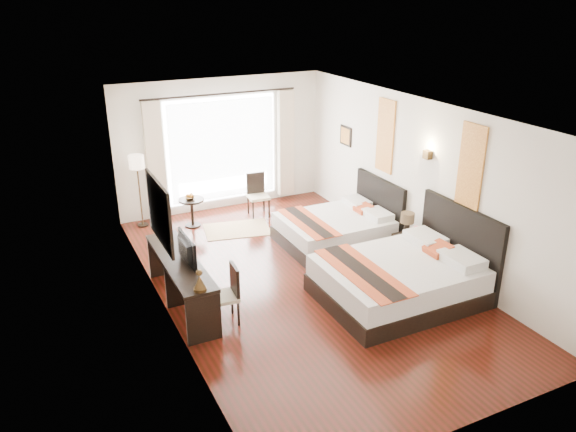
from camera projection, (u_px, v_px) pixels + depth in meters
name	position (u px, v px, depth m)	size (l,w,h in m)	color
floor	(302.00, 280.00, 9.26)	(4.50, 7.50, 0.01)	black
ceiling	(304.00, 112.00, 8.20)	(4.50, 7.50, 0.02)	white
wall_headboard	(419.00, 180.00, 9.64)	(0.01, 7.50, 2.80)	silver
wall_desk	(160.00, 225.00, 7.82)	(0.01, 7.50, 2.80)	silver
wall_window	(222.00, 145.00, 11.85)	(4.50, 0.01, 2.80)	silver
wall_entry	(475.00, 318.00, 5.61)	(4.50, 0.01, 2.80)	silver
window_glass	(222.00, 149.00, 11.87)	(2.40, 0.02, 2.20)	white
sheer_curtain	(223.00, 150.00, 11.82)	(2.30, 0.02, 2.10)	white
drape_left	(155.00, 160.00, 11.21)	(0.35, 0.14, 2.35)	#BFB294
drape_right	(286.00, 144.00, 12.38)	(0.35, 0.14, 2.35)	#BFB294
art_panel_near	(471.00, 168.00, 8.45)	(0.03, 0.50, 1.35)	#9C4716
art_panel_far	(385.00, 136.00, 10.29)	(0.03, 0.50, 1.35)	#9C4716
wall_sconce	(427.00, 155.00, 9.24)	(0.10, 0.14, 0.14)	#422F17
mirror_frame	(159.00, 212.00, 7.86)	(0.04, 1.25, 0.95)	black
mirror_glass	(161.00, 212.00, 7.87)	(0.01, 1.12, 0.82)	white
bed_near	(403.00, 278.00, 8.60)	(2.37, 1.84, 1.34)	black
bed_far	(338.00, 228.00, 10.53)	(2.02, 1.57, 1.13)	black
nightstand	(409.00, 249.00, 9.78)	(0.41, 0.50, 0.48)	black
table_lamp	(407.00, 219.00, 9.70)	(0.24, 0.24, 0.38)	black
vase	(416.00, 235.00, 9.55)	(0.14, 0.14, 0.14)	black
console_desk	(181.00, 282.00, 8.40)	(0.50, 2.20, 0.76)	black
television	(182.00, 250.00, 8.07)	(0.74, 0.10, 0.42)	black
bronze_figurine	(200.00, 281.00, 7.37)	(0.18, 0.18, 0.27)	#422F17
desk_chair	(225.00, 305.00, 8.01)	(0.44, 0.44, 0.87)	#BBAD90
floor_lamp	(137.00, 167.00, 10.91)	(0.30, 0.30, 1.47)	black
side_table	(192.00, 213.00, 11.25)	(0.50, 0.50, 0.58)	black
fruit_bowl	(190.00, 198.00, 11.12)	(0.21, 0.21, 0.05)	#422517
window_chair	(258.00, 203.00, 11.81)	(0.45, 0.45, 0.89)	#BBAD90
jute_rug	(237.00, 229.00, 11.18)	(1.27, 0.87, 0.01)	tan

